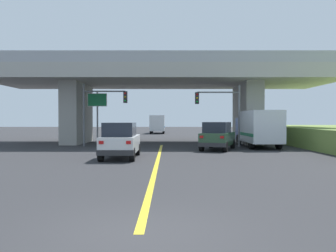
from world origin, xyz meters
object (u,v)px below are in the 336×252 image
(traffic_signal_farside, at_px, (101,106))
(box_truck, at_px, (260,128))
(semi_truck_distant, at_px, (159,124))
(suv_lead, at_px, (122,140))
(suv_crossing, at_px, (219,136))
(traffic_signal_nearside, at_px, (225,107))
(highway_sign, at_px, (99,105))

(traffic_signal_farside, bearing_deg, box_truck, -4.81)
(box_truck, distance_m, semi_truck_distant, 31.01)
(suv_lead, height_order, suv_crossing, same)
(traffic_signal_farside, relative_size, semi_truck_distant, 0.72)
(suv_lead, relative_size, traffic_signal_nearside, 0.89)
(suv_crossing, xyz_separation_m, traffic_signal_farside, (-9.23, 3.69, 2.32))
(suv_crossing, distance_m, highway_sign, 11.33)
(box_truck, distance_m, traffic_signal_farside, 13.00)
(semi_truck_distant, bearing_deg, suv_lead, -91.47)
(suv_lead, height_order, box_truck, box_truck)
(traffic_signal_nearside, distance_m, semi_truck_distant, 29.51)
(suv_crossing, height_order, highway_sign, highway_sign)
(box_truck, xyz_separation_m, traffic_signal_nearside, (-2.68, 0.91, 1.72))
(suv_crossing, relative_size, box_truck, 0.68)
(traffic_signal_nearside, height_order, traffic_signal_farside, traffic_signal_farside)
(suv_crossing, bearing_deg, box_truck, 54.89)
(suv_crossing, height_order, traffic_signal_nearside, traffic_signal_nearside)
(box_truck, bearing_deg, semi_truck_distant, 106.68)
(box_truck, xyz_separation_m, traffic_signal_farside, (-12.83, 1.08, 1.79))
(box_truck, relative_size, traffic_signal_nearside, 1.40)
(box_truck, distance_m, traffic_signal_nearside, 3.31)
(suv_lead, bearing_deg, box_truck, 39.69)
(semi_truck_distant, bearing_deg, highway_sign, -99.31)
(suv_lead, relative_size, semi_truck_distant, 0.62)
(suv_crossing, distance_m, box_truck, 4.48)
(traffic_signal_nearside, relative_size, highway_sign, 1.08)
(suv_crossing, relative_size, traffic_signal_farside, 0.92)
(suv_crossing, bearing_deg, semi_truck_distant, 118.27)
(box_truck, xyz_separation_m, highway_sign, (-13.34, 2.65, 1.90))
(suv_lead, height_order, traffic_signal_nearside, traffic_signal_nearside)
(suv_lead, bearing_deg, traffic_signal_farside, 107.69)
(box_truck, xyz_separation_m, semi_truck_distant, (-8.90, 29.70, 0.01))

